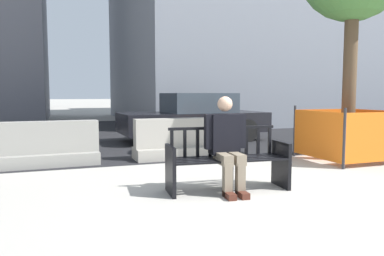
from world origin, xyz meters
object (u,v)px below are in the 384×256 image
Objects in this scene: construction_fence at (347,133)px; street_bench at (227,162)px; jersey_barrier_centre at (182,142)px; seated_person at (227,142)px; jersey_barrier_left at (44,148)px; car_sedan_mid at (194,117)px.

street_bench is at bearing -157.68° from construction_fence.
street_bench is 0.86× the size of jersey_barrier_centre.
seated_person is 0.65× the size of jersey_barrier_left.
jersey_barrier_left is 6.00m from construction_fence.
street_bench is at bearing -94.54° from jersey_barrier_centre.
seated_person reaches higher than jersey_barrier_left.
construction_fence reaches higher than jersey_barrier_centre.
street_bench is at bearing -47.93° from jersey_barrier_left.
jersey_barrier_centre is 2.72m from jersey_barrier_left.
construction_fence reaches higher than street_bench.
construction_fence is at bearing -13.53° from jersey_barrier_left.
seated_person is 3.76m from jersey_barrier_left.
car_sedan_mid reaches higher than jersey_barrier_left.
car_sedan_mid is at bearing 74.75° from street_bench.
street_bench is 0.41× the size of car_sedan_mid.
car_sedan_mid is (3.99, 2.70, 0.33)m from jersey_barrier_left.
jersey_barrier_left is at bearing 132.07° from street_bench.
car_sedan_mid is at bearing 114.10° from construction_fence.
jersey_barrier_left is (-2.46, 2.82, -0.35)m from seated_person.
jersey_barrier_centre is 3.41m from construction_fence.
construction_fence is (5.83, -1.40, 0.21)m from jersey_barrier_left.
seated_person is at bearing -95.24° from jersey_barrier_centre.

